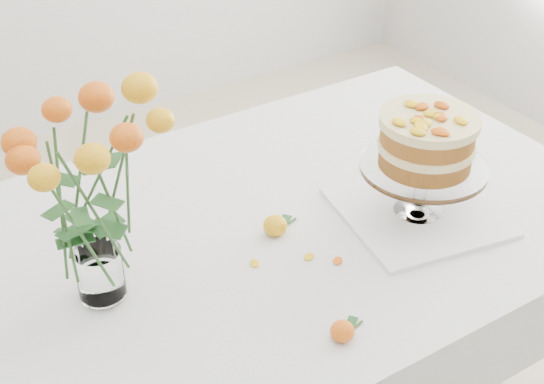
# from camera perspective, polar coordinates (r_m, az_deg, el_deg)

# --- Properties ---
(table) EXTENTS (1.43, 0.93, 0.76)m
(table) POSITION_cam_1_polar(r_m,az_deg,el_deg) (1.64, 0.50, -4.37)
(table) COLOR tan
(table) RESTS_ON ground
(napkin) EXTENTS (0.36, 0.36, 0.01)m
(napkin) POSITION_cam_1_polar(r_m,az_deg,el_deg) (1.63, 10.90, -1.49)
(napkin) COLOR white
(napkin) RESTS_ON table
(cake_stand) EXTENTS (0.26, 0.26, 0.23)m
(cake_stand) POSITION_cam_1_polar(r_m,az_deg,el_deg) (1.54, 11.54, 3.42)
(cake_stand) COLOR white
(cake_stand) RESTS_ON napkin
(rose_vase) EXTENTS (0.35, 0.35, 0.43)m
(rose_vase) POSITION_cam_1_polar(r_m,az_deg,el_deg) (1.28, -13.90, 0.75)
(rose_vase) COLOR white
(rose_vase) RESTS_ON table
(loose_rose_near) EXTENTS (0.09, 0.05, 0.04)m
(loose_rose_near) POSITION_cam_1_polar(r_m,az_deg,el_deg) (1.53, 0.25, -2.54)
(loose_rose_near) COLOR yellow
(loose_rose_near) RESTS_ON table
(loose_rose_far) EXTENTS (0.08, 0.04, 0.04)m
(loose_rose_far) POSITION_cam_1_polar(r_m,az_deg,el_deg) (1.31, 5.33, -10.39)
(loose_rose_far) COLOR #D03F0A
(loose_rose_far) RESTS_ON table
(stray_petal_a) EXTENTS (0.03, 0.02, 0.00)m
(stray_petal_a) POSITION_cam_1_polar(r_m,az_deg,el_deg) (1.47, -1.31, -5.40)
(stray_petal_a) COLOR yellow
(stray_petal_a) RESTS_ON table
(stray_petal_b) EXTENTS (0.03, 0.02, 0.00)m
(stray_petal_b) POSITION_cam_1_polar(r_m,az_deg,el_deg) (1.49, 2.81, -4.91)
(stray_petal_b) COLOR yellow
(stray_petal_b) RESTS_ON table
(stray_petal_c) EXTENTS (0.03, 0.02, 0.00)m
(stray_petal_c) POSITION_cam_1_polar(r_m,az_deg,el_deg) (1.48, 4.97, -5.19)
(stray_petal_c) COLOR yellow
(stray_petal_c) RESTS_ON table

